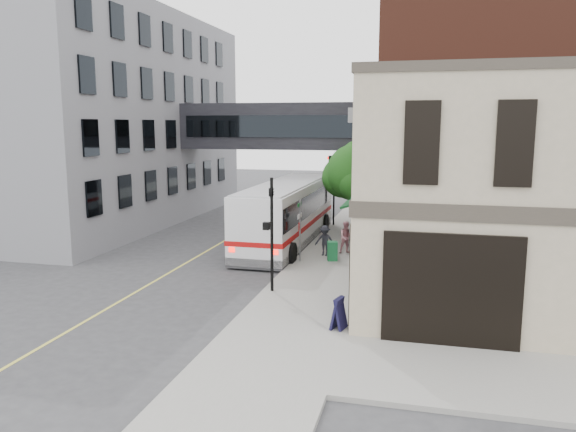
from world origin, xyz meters
The scene contains 17 objects.
ground centered at (0.00, 0.00, 0.00)m, with size 120.00×120.00×0.00m, color #38383A.
sidewalk_main centered at (2.00, 14.00, 0.07)m, with size 4.00×60.00×0.15m, color gray.
corner_building centered at (8.97, 2.00, 4.21)m, with size 10.19×8.12×8.45m.
brick_building centered at (9.98, 15.00, 6.99)m, with size 13.76×18.00×14.00m.
opposite_building centered at (-17.00, 16.00, 7.00)m, with size 14.00×24.00×14.00m, color gray.
skyway_bridge centered at (-3.00, 18.00, 6.50)m, with size 14.00×3.18×3.00m.
traffic_signal_near centered at (0.37, 2.00, 2.98)m, with size 0.44×0.22×4.60m.
traffic_signal_far centered at (0.26, 17.00, 3.34)m, with size 0.53×0.28×4.50m.
street_sign_pole centered at (0.39, 7.00, 1.93)m, with size 0.08×0.75×3.00m.
street_tree centered at (2.19, 13.22, 3.91)m, with size 3.80×3.20×5.60m.
lane_marking centered at (-5.00, 10.00, 0.01)m, with size 0.12×40.00×0.01m, color #D8CC4C.
bus centered at (-1.29, 11.33, 1.89)m, with size 3.12×12.58×3.38m.
pedestrian_a centered at (2.72, 11.43, 1.00)m, with size 0.62×0.41×1.70m, color silver.
pedestrian_b centered at (2.36, 9.18, 0.97)m, with size 0.80×0.62×1.64m, color pink.
pedestrian_c centered at (1.36, 8.42, 0.91)m, with size 0.99×0.57×1.53m, color black.
newspaper_box centered at (1.90, 7.47, 0.62)m, with size 0.47×0.41×0.93m, color #166233.
sandwich_board centered at (3.60, -1.50, 0.67)m, with size 0.38×0.58×1.04m, color black.
Camera 1 is at (6.16, -18.67, 6.71)m, focal length 35.00 mm.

